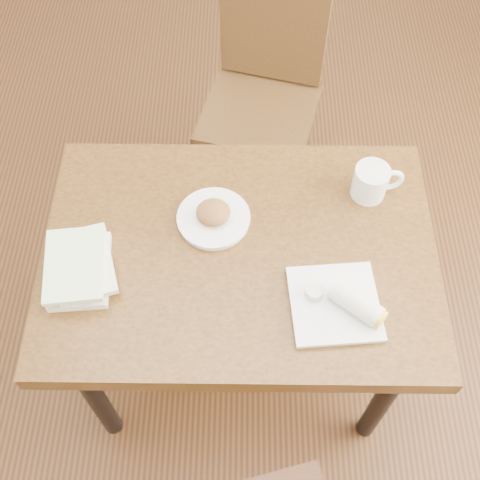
{
  "coord_description": "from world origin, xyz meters",
  "views": [
    {
      "loc": [
        0.01,
        -0.87,
        2.17
      ],
      "look_at": [
        0.0,
        0.0,
        0.8
      ],
      "focal_mm": 45.0,
      "sensor_mm": 36.0,
      "label": 1
    }
  ],
  "objects_px": {
    "chair_far": "(265,84)",
    "plate_scone": "(213,216)",
    "book_stack": "(80,267)",
    "table": "(240,266)",
    "plate_burrito": "(341,304)",
    "coffee_mug": "(372,181)"
  },
  "relations": [
    {
      "from": "chair_far",
      "to": "plate_scone",
      "type": "bearing_deg",
      "value": -101.81
    },
    {
      "from": "plate_scone",
      "to": "book_stack",
      "type": "xyz_separation_m",
      "value": [
        -0.35,
        -0.17,
        0.01
      ]
    },
    {
      "from": "table",
      "to": "plate_burrito",
      "type": "bearing_deg",
      "value": -33.57
    },
    {
      "from": "chair_far",
      "to": "table",
      "type": "bearing_deg",
      "value": -95.59
    },
    {
      "from": "chair_far",
      "to": "plate_burrito",
      "type": "xyz_separation_m",
      "value": [
        0.18,
        -1.05,
        0.23
      ]
    },
    {
      "from": "table",
      "to": "book_stack",
      "type": "relative_size",
      "value": 4.18
    },
    {
      "from": "coffee_mug",
      "to": "chair_far",
      "type": "bearing_deg",
      "value": 113.72
    },
    {
      "from": "table",
      "to": "chair_far",
      "type": "relative_size",
      "value": 1.15
    },
    {
      "from": "table",
      "to": "chair_far",
      "type": "xyz_separation_m",
      "value": [
        0.09,
        0.87,
        -0.11
      ]
    },
    {
      "from": "book_stack",
      "to": "plate_burrito",
      "type": "bearing_deg",
      "value": -8.08
    },
    {
      "from": "table",
      "to": "chair_far",
      "type": "bearing_deg",
      "value": 84.41
    },
    {
      "from": "plate_scone",
      "to": "plate_burrito",
      "type": "distance_m",
      "value": 0.44
    },
    {
      "from": "coffee_mug",
      "to": "book_stack",
      "type": "distance_m",
      "value": 0.85
    },
    {
      "from": "table",
      "to": "plate_burrito",
      "type": "xyz_separation_m",
      "value": [
        0.26,
        -0.18,
        0.12
      ]
    },
    {
      "from": "table",
      "to": "plate_burrito",
      "type": "distance_m",
      "value": 0.34
    },
    {
      "from": "plate_burrito",
      "to": "plate_scone",
      "type": "bearing_deg",
      "value": 141.27
    },
    {
      "from": "plate_burrito",
      "to": "coffee_mug",
      "type": "bearing_deg",
      "value": 73.14
    },
    {
      "from": "table",
      "to": "book_stack",
      "type": "height_order",
      "value": "book_stack"
    },
    {
      "from": "plate_scone",
      "to": "coffee_mug",
      "type": "bearing_deg",
      "value": 12.93
    },
    {
      "from": "book_stack",
      "to": "coffee_mug",
      "type": "bearing_deg",
      "value": 19.09
    },
    {
      "from": "plate_scone",
      "to": "chair_far",
      "type": "bearing_deg",
      "value": 78.19
    },
    {
      "from": "table",
      "to": "coffee_mug",
      "type": "bearing_deg",
      "value": 28.11
    }
  ]
}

